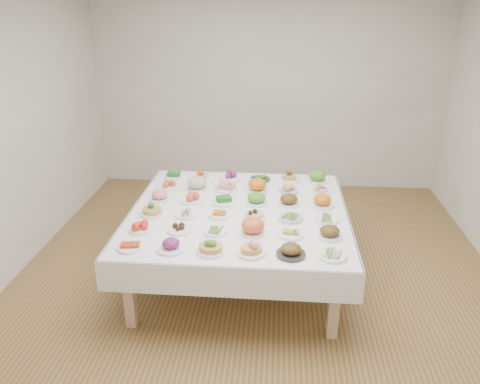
# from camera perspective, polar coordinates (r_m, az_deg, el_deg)

# --- Properties ---
(room_envelope) EXTENTS (5.02, 5.02, 2.81)m
(room_envelope) POSITION_cam_1_polar(r_m,az_deg,el_deg) (4.36, 2.41, 11.38)
(room_envelope) COLOR olive
(room_envelope) RESTS_ON ground
(display_table) EXTENTS (2.13, 2.13, 0.75)m
(display_table) POSITION_cam_1_polar(r_m,az_deg,el_deg) (4.63, -0.16, -2.98)
(display_table) COLOR white
(display_table) RESTS_ON ground
(dish_0) EXTENTS (0.21, 0.21, 0.09)m
(dish_0) POSITION_cam_1_polar(r_m,az_deg,el_deg) (4.01, -13.25, -6.33)
(dish_0) COLOR white
(dish_0) RESTS_ON display_table
(dish_1) EXTENTS (0.24, 0.24, 0.13)m
(dish_1) POSITION_cam_1_polar(r_m,az_deg,el_deg) (3.92, -8.43, -6.22)
(dish_1) COLOR white
(dish_1) RESTS_ON display_table
(dish_2) EXTENTS (0.25, 0.23, 0.15)m
(dish_2) POSITION_cam_1_polar(r_m,az_deg,el_deg) (3.84, -3.62, -6.42)
(dish_2) COLOR white
(dish_2) RESTS_ON display_table
(dish_3) EXTENTS (0.26, 0.25, 0.15)m
(dish_3) POSITION_cam_1_polar(r_m,az_deg,el_deg) (3.82, 1.37, -6.60)
(dish_3) COLOR white
(dish_3) RESTS_ON display_table
(dish_4) EXTENTS (0.24, 0.24, 0.14)m
(dish_4) POSITION_cam_1_polar(r_m,az_deg,el_deg) (3.81, 6.25, -6.79)
(dish_4) COLOR #2E2B29
(dish_4) RESTS_ON display_table
(dish_5) EXTENTS (0.24, 0.24, 0.05)m
(dish_5) POSITION_cam_1_polar(r_m,az_deg,el_deg) (3.87, 11.21, -7.44)
(dish_5) COLOR white
(dish_5) RESTS_ON display_table
(dish_6) EXTENTS (0.21, 0.21, 0.10)m
(dish_6) POSITION_cam_1_polar(r_m,az_deg,el_deg) (4.28, -11.97, -4.02)
(dish_6) COLOR white
(dish_6) RESTS_ON display_table
(dish_7) EXTENTS (0.21, 0.21, 0.09)m
(dish_7) POSITION_cam_1_polar(r_m,az_deg,el_deg) (4.21, -7.40, -4.36)
(dish_7) COLOR white
(dish_7) RESTS_ON display_table
(dish_8) EXTENTS (0.21, 0.21, 0.05)m
(dish_8) POSITION_cam_1_polar(r_m,az_deg,el_deg) (4.16, -3.05, -4.77)
(dish_8) COLOR white
(dish_8) RESTS_ON display_table
(dish_9) EXTENTS (0.25, 0.25, 0.14)m
(dish_9) POSITION_cam_1_polar(r_m,az_deg,el_deg) (4.12, 1.57, -4.30)
(dish_9) COLOR white
(dish_9) RESTS_ON display_table
(dish_10) EXTENTS (0.23, 0.23, 0.09)m
(dish_10) POSITION_cam_1_polar(r_m,az_deg,el_deg) (4.13, 6.21, -4.90)
(dish_10) COLOR white
(dish_10) RESTS_ON display_table
(dish_11) EXTENTS (0.22, 0.22, 0.14)m
(dish_11) POSITION_cam_1_polar(r_m,az_deg,el_deg) (4.14, 10.89, -4.59)
(dish_11) COLOR white
(dish_11) RESTS_ON display_table
(dish_12) EXTENTS (0.23, 0.22, 0.13)m
(dish_12) POSITION_cam_1_polar(r_m,az_deg,el_deg) (4.56, -10.69, -2.01)
(dish_12) COLOR white
(dish_12) RESTS_ON display_table
(dish_13) EXTENTS (0.22, 0.22, 0.05)m
(dish_13) POSITION_cam_1_polar(r_m,az_deg,el_deg) (4.50, -6.61, -2.63)
(dish_13) COLOR white
(dish_13) RESTS_ON display_table
(dish_14) EXTENTS (0.21, 0.21, 0.08)m
(dish_14) POSITION_cam_1_polar(r_m,az_deg,el_deg) (4.46, -2.51, -2.63)
(dish_14) COLOR white
(dish_14) RESTS_ON display_table
(dish_15) EXTENTS (0.22, 0.22, 0.12)m
(dish_15) POSITION_cam_1_polar(r_m,az_deg,el_deg) (4.42, 1.76, -2.49)
(dish_15) COLOR white
(dish_15) RESTS_ON display_table
(dish_16) EXTENTS (0.23, 0.23, 0.05)m
(dish_16) POSITION_cam_1_polar(r_m,az_deg,el_deg) (4.43, 6.17, -3.09)
(dish_16) COLOR #4C66B2
(dish_16) RESTS_ON display_table
(dish_17) EXTENTS (0.22, 0.22, 0.05)m
(dish_17) POSITION_cam_1_polar(r_m,az_deg,el_deg) (4.44, 10.50, -3.24)
(dish_17) COLOR white
(dish_17) RESTS_ON display_table
(dish_18) EXTENTS (0.20, 0.20, 0.11)m
(dish_18) POSITION_cam_1_polar(r_m,az_deg,el_deg) (4.87, -9.75, -0.48)
(dish_18) COLOR white
(dish_18) RESTS_ON display_table
(dish_19) EXTENTS (0.24, 0.24, 0.11)m
(dish_19) POSITION_cam_1_polar(r_m,az_deg,el_deg) (4.80, -5.82, -0.55)
(dish_19) COLOR white
(dish_19) RESTS_ON display_table
(dish_20) EXTENTS (0.24, 0.24, 0.11)m
(dish_20) POSITION_cam_1_polar(r_m,az_deg,el_deg) (4.74, -1.99, -0.83)
(dish_20) COLOR white
(dish_20) RESTS_ON display_table
(dish_21) EXTENTS (0.22, 0.22, 0.13)m
(dish_21) POSITION_cam_1_polar(r_m,az_deg,el_deg) (4.72, 2.03, -0.78)
(dish_21) COLOR white
(dish_21) RESTS_ON display_table
(dish_22) EXTENTS (0.21, 0.21, 0.13)m
(dish_22) POSITION_cam_1_polar(r_m,az_deg,el_deg) (4.71, 5.98, -0.88)
(dish_22) COLOR white
(dish_22) RESTS_ON display_table
(dish_23) EXTENTS (0.24, 0.24, 0.14)m
(dish_23) POSITION_cam_1_polar(r_m,az_deg,el_deg) (4.72, 10.00, -0.99)
(dish_23) COLOR white
(dish_23) RESTS_ON display_table
(dish_24) EXTENTS (0.23, 0.23, 0.10)m
(dish_24) POSITION_cam_1_polar(r_m,az_deg,el_deg) (5.16, -8.77, 0.91)
(dish_24) COLOR white
(dish_24) RESTS_ON display_table
(dish_25) EXTENTS (0.23, 0.23, 0.14)m
(dish_25) POSITION_cam_1_polar(r_m,az_deg,el_deg) (5.08, -5.25, 1.00)
(dish_25) COLOR white
(dish_25) RESTS_ON display_table
(dish_26) EXTENTS (0.24, 0.24, 0.11)m
(dish_26) POSITION_cam_1_polar(r_m,az_deg,el_deg) (5.04, -1.65, 0.69)
(dish_26) COLOR white
(dish_26) RESTS_ON display_table
(dish_27) EXTENTS (0.23, 0.23, 0.14)m
(dish_27) POSITION_cam_1_polar(r_m,az_deg,el_deg) (5.01, 2.13, 0.83)
(dish_27) COLOR white
(dish_27) RESTS_ON display_table
(dish_28) EXTENTS (0.21, 0.21, 0.10)m
(dish_28) POSITION_cam_1_polar(r_m,az_deg,el_deg) (5.02, 5.91, 0.48)
(dish_28) COLOR #4C66B2
(dish_28) RESTS_ON display_table
(dish_29) EXTENTS (0.21, 0.21, 0.12)m
(dish_29) POSITION_cam_1_polar(r_m,az_deg,el_deg) (5.05, 9.81, 0.48)
(dish_29) COLOR white
(dish_29) RESTS_ON display_table
(dish_30) EXTENTS (0.21, 0.21, 0.09)m
(dish_30) POSITION_cam_1_polar(r_m,az_deg,el_deg) (5.46, -8.08, 2.11)
(dish_30) COLOR white
(dish_30) RESTS_ON display_table
(dish_31) EXTENTS (0.20, 0.20, 0.11)m
(dish_31) POSITION_cam_1_polar(r_m,az_deg,el_deg) (5.39, -4.69, 2.14)
(dish_31) COLOR white
(dish_31) RESTS_ON display_table
(dish_32) EXTENTS (0.24, 0.24, 0.11)m
(dish_32) POSITION_cam_1_polar(r_m,az_deg,el_deg) (5.35, -1.23, 2.09)
(dish_32) COLOR white
(dish_32) RESTS_ON display_table
(dish_33) EXTENTS (0.22, 0.22, 0.09)m
(dish_33) POSITION_cam_1_polar(r_m,az_deg,el_deg) (5.33, 2.49, 1.78)
(dish_33) COLOR #2E2B29
(dish_33) RESTS_ON display_table
(dish_34) EXTENTS (0.24, 0.24, 0.14)m
(dish_34) POSITION_cam_1_polar(r_m,az_deg,el_deg) (5.32, 6.01, 2.02)
(dish_34) COLOR white
(dish_34) RESTS_ON display_table
(dish_35) EXTENTS (0.21, 0.21, 0.13)m
(dish_35) POSITION_cam_1_polar(r_m,az_deg,el_deg) (5.35, 9.41, 1.88)
(dish_35) COLOR white
(dish_35) RESTS_ON display_table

